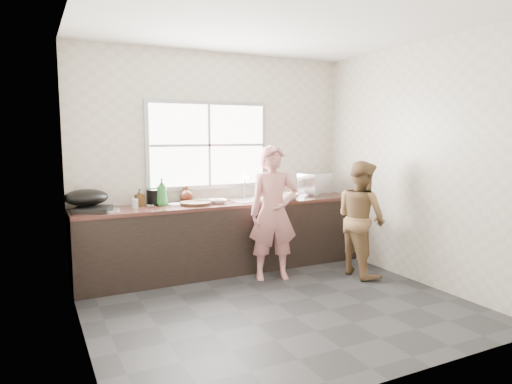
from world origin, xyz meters
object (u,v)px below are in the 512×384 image
person_side (361,218)px  bottle_green (162,191)px  woman (273,217)px  cutting_board (195,203)px  bottle_brown_tall (140,198)px  pot_lid_right (151,204)px  bowl_held (259,200)px  pot_lid_left (108,210)px  bowl_crabs (289,197)px  bottle_brown_short (186,194)px  burner (93,209)px  black_pot (157,197)px  glass_jar (135,203)px  bowl_mince (218,201)px  dish_rack (315,185)px  wok (86,197)px  plate_food (176,204)px

person_side → bottle_green: 2.38m
woman → bottle_green: (-1.13, 0.63, 0.30)m
woman → bottle_green: woman is taller
cutting_board → bottle_brown_tall: bottle_brown_tall is taller
bottle_brown_tall → pot_lid_right: (0.15, 0.07, -0.08)m
cutting_board → woman: bearing=-32.4°
bottle_brown_tall → pot_lid_right: bottle_brown_tall is taller
bowl_held → pot_lid_left: (-1.75, 0.19, -0.03)m
woman → cutting_board: woman is taller
person_side → bowl_crabs: bearing=37.7°
bottle_brown_short → burner: 1.15m
burner → pot_lid_right: bearing=20.9°
black_pot → glass_jar: (-0.30, -0.18, -0.04)m
cutting_board → bottle_brown_short: bottle_brown_short is taller
woman → bottle_brown_short: size_ratio=7.89×
cutting_board → bowl_mince: bowl_mince is taller
bowl_mince → glass_jar: size_ratio=2.00×
bowl_crabs → bottle_brown_short: size_ratio=1.14×
dish_rack → pot_lid_right: dish_rack is taller
glass_jar → dish_rack: size_ratio=0.25×
wok → bowl_crabs: bearing=-5.3°
black_pot → wok: (-0.81, -0.14, 0.06)m
bowl_crabs → black_pot: size_ratio=0.86×
bowl_mince → bowl_held: bearing=-16.4°
woman → bottle_green: size_ratio=4.44×
bottle_green → pot_lid_left: (-0.63, -0.11, -0.16)m
plate_food → bottle_brown_tall: 0.42m
bowl_held → wok: (-1.95, 0.28, 0.11)m
dish_rack → pot_lid_left: 2.68m
woman → bowl_crabs: bearing=58.2°
bowl_mince → glass_jar: bearing=174.2°
woman → black_pot: bearing=162.8°
bottle_brown_short → dish_rack: bearing=-9.5°
black_pot → plate_food: 0.27m
glass_jar → bowl_mince: bearing=-5.8°
woman → bottle_brown_short: (-0.79, 0.78, 0.22)m
bottle_brown_tall → bottle_brown_short: size_ratio=0.97×
bowl_held → bottle_green: bottle_green is taller
cutting_board → bottle_brown_tall: 0.64m
bowl_held → pot_lid_right: bowl_held is taller
wok → cutting_board: bearing=-6.1°
woman → dish_rack: 1.07m
wok → dish_rack: bearing=-2.4°
wok → dish_rack: size_ratio=1.12×
black_pot → bottle_brown_short: bearing=2.7°
burner → wok: (-0.06, 0.10, 0.12)m
woman → bowl_held: size_ratio=6.67×
bowl_mince → bottle_brown_tall: size_ratio=1.15×
bowl_mince → burner: burner is taller
bottle_green → dish_rack: (2.04, -0.14, -0.01)m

